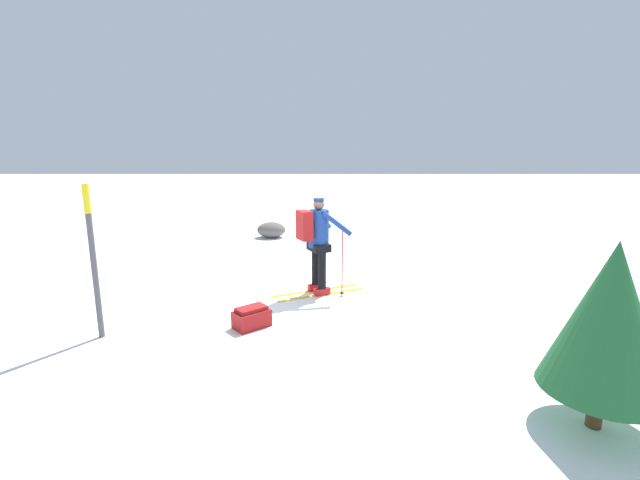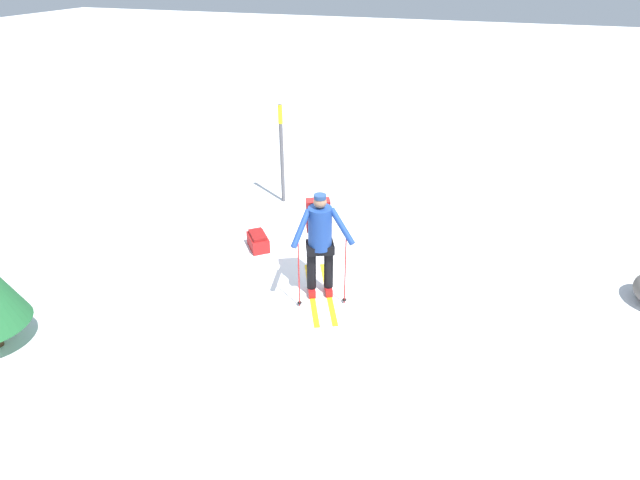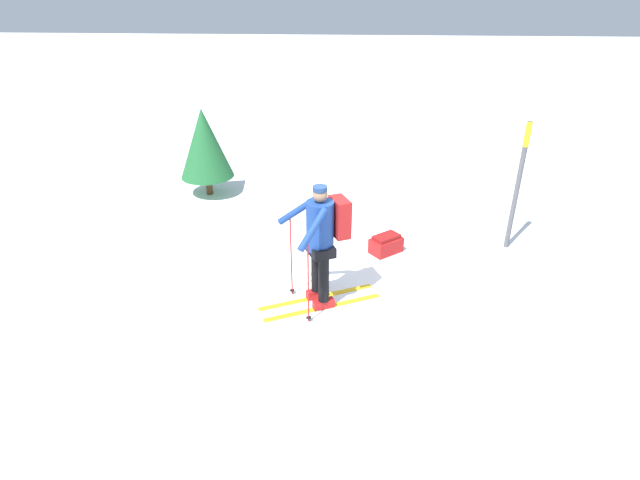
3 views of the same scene
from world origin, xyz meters
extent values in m
plane|color=white|center=(0.00, 0.00, 0.00)|extent=(80.00, 80.00, 0.00)
cube|color=gold|center=(0.70, 0.56, 0.01)|extent=(1.62, 0.82, 0.01)
cube|color=red|center=(0.70, 0.56, 0.07)|extent=(0.32, 0.23, 0.12)
cylinder|color=black|center=(0.70, 0.56, 0.51)|extent=(0.15, 0.15, 0.75)
cube|color=gold|center=(0.82, 0.31, 0.01)|extent=(1.62, 0.82, 0.01)
cube|color=red|center=(0.82, 0.31, 0.07)|extent=(0.32, 0.23, 0.12)
cylinder|color=black|center=(0.82, 0.31, 0.51)|extent=(0.15, 0.15, 0.75)
cube|color=black|center=(0.76, 0.43, 0.88)|extent=(0.46, 0.52, 0.14)
cylinder|color=navy|center=(0.76, 0.43, 1.22)|extent=(0.37, 0.37, 0.68)
sphere|color=#8C664C|center=(0.76, 0.43, 1.66)|extent=(0.20, 0.20, 0.20)
cylinder|color=navy|center=(0.76, 0.43, 1.75)|extent=(0.19, 0.19, 0.06)
cube|color=maroon|center=(0.51, 0.32, 1.30)|extent=(0.33, 0.41, 0.52)
cylinder|color=red|center=(0.88, 0.89, 0.63)|extent=(0.02, 0.02, 1.27)
cylinder|color=black|center=(0.88, 0.89, 0.06)|extent=(0.07, 0.07, 0.01)
cylinder|color=navy|center=(0.82, 0.80, 1.35)|extent=(0.38, 0.51, 0.45)
cylinder|color=red|center=(1.18, 0.24, 0.63)|extent=(0.02, 0.02, 1.27)
cylinder|color=black|center=(1.18, 0.24, 0.06)|extent=(0.07, 0.07, 0.01)
cylinder|color=navy|center=(1.08, 0.25, 1.35)|extent=(0.56, 0.15, 0.45)
cube|color=maroon|center=(-0.25, -1.14, 0.13)|extent=(0.61, 0.58, 0.26)
cube|color=maroon|center=(-0.25, -1.14, 0.29)|extent=(0.50, 0.48, 0.06)
cylinder|color=#4C4C51|center=(-2.34, -1.49, 1.09)|extent=(0.08, 0.08, 2.18)
cylinder|color=yellow|center=(-2.34, -1.49, 1.98)|extent=(0.09, 0.09, 0.39)
camera|label=1|loc=(0.78, -7.19, 2.62)|focal=24.00mm
camera|label=2|loc=(7.10, 2.58, 4.84)|focal=28.00mm
camera|label=3|loc=(0.34, 6.34, 4.09)|focal=28.00mm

